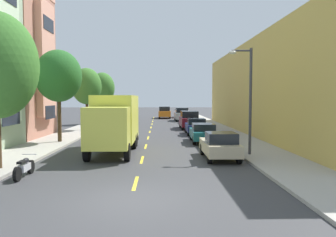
% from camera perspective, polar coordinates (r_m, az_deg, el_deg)
% --- Properties ---
extents(ground_plane, '(160.00, 160.00, 0.00)m').
position_cam_1_polar(ground_plane, '(41.14, -2.81, -1.16)').
color(ground_plane, '#38383A').
extents(sidewalk_left, '(3.20, 120.00, 0.14)m').
position_cam_1_polar(sidewalk_left, '(39.95, -13.11, -1.29)').
color(sidewalk_left, '#A39E93').
rests_on(sidewalk_left, ground_plane).
extents(sidewalk_right, '(3.20, 120.00, 0.14)m').
position_cam_1_polar(sidewalk_right, '(39.61, 7.45, -1.26)').
color(sidewalk_right, '#A39E93').
rests_on(sidewalk_right, ground_plane).
extents(lane_centerline_dashes, '(0.14, 47.20, 0.01)m').
position_cam_1_polar(lane_centerline_dashes, '(35.66, -3.01, -1.87)').
color(lane_centerline_dashes, yellow).
rests_on(lane_centerline_dashes, ground_plane).
extents(apartment_block_opposite, '(10.00, 36.00, 8.36)m').
position_cam_1_polar(apartment_block_opposite, '(33.53, 20.94, 4.71)').
color(apartment_block_opposite, tan).
rests_on(apartment_block_opposite, ground_plane).
extents(street_tree_second, '(3.34, 3.34, 6.71)m').
position_cam_1_polar(street_tree_second, '(25.85, -18.13, 6.86)').
color(street_tree_second, '#47331E').
rests_on(street_tree_second, sidewalk_left).
extents(street_tree_third, '(3.00, 3.00, 6.23)m').
position_cam_1_polar(street_tree_third, '(34.93, -13.69, 5.34)').
color(street_tree_third, '#47331E').
rests_on(street_tree_third, sidewalk_left).
extents(street_tree_farthest, '(3.16, 3.16, 6.49)m').
position_cam_1_polar(street_tree_farthest, '(44.15, -11.12, 5.10)').
color(street_tree_farthest, '#47331E').
rests_on(street_tree_farthest, sidewalk_left).
extents(street_lamp, '(1.35, 0.28, 6.00)m').
position_cam_1_polar(street_lamp, '(19.48, 13.39, 4.37)').
color(street_lamp, '#38383D').
rests_on(street_lamp, sidewalk_right).
extents(delivery_box_truck, '(2.45, 7.59, 3.50)m').
position_cam_1_polar(delivery_box_truck, '(20.94, -9.01, -0.31)').
color(delivery_box_truck, '#D8D84C').
rests_on(delivery_box_truck, ground_plane).
extents(parked_sedan_teal, '(1.91, 4.54, 1.43)m').
position_cam_1_polar(parked_sedan_teal, '(25.39, 6.01, -2.37)').
color(parked_sedan_teal, '#195B60').
rests_on(parked_sedan_teal, ground_plane).
extents(parked_suv_burgundy, '(1.98, 4.81, 1.93)m').
position_cam_1_polar(parked_suv_burgundy, '(36.56, 3.64, -0.20)').
color(parked_suv_burgundy, maroon).
rests_on(parked_suv_burgundy, ground_plane).
extents(parked_suv_silver, '(1.99, 4.82, 1.93)m').
position_cam_1_polar(parked_suv_silver, '(49.05, 2.32, 0.75)').
color(parked_suv_silver, '#B2B5BA').
rests_on(parked_suv_silver, ground_plane).
extents(parked_sedan_red, '(1.90, 4.54, 1.43)m').
position_cam_1_polar(parked_sedan_red, '(57.45, 2.05, 0.91)').
color(parked_sedan_red, '#AD1E1E').
rests_on(parked_sedan_red, ground_plane).
extents(parked_hatchback_champagne, '(1.75, 4.00, 1.50)m').
position_cam_1_polar(parked_hatchback_champagne, '(18.54, 8.83, -4.55)').
color(parked_hatchback_champagne, tan).
rests_on(parked_hatchback_champagne, ground_plane).
extents(parked_hatchback_charcoal, '(1.84, 4.04, 1.50)m').
position_cam_1_polar(parked_hatchback_charcoal, '(58.32, -6.61, 0.94)').
color(parked_hatchback_charcoal, '#333338').
rests_on(parked_hatchback_charcoal, ground_plane).
extents(parked_hatchback_navy, '(1.79, 4.02, 1.50)m').
position_cam_1_polar(parked_hatchback_navy, '(30.76, 4.76, -1.33)').
color(parked_hatchback_navy, navy).
rests_on(parked_hatchback_navy, ground_plane).
extents(parked_wagon_sky, '(1.83, 4.70, 1.50)m').
position_cam_1_polar(parked_wagon_sky, '(32.91, -10.56, -0.98)').
color(parked_wagon_sky, '#7A9EC6').
rests_on(parked_wagon_sky, ground_plane).
extents(moving_orange_sedan, '(1.95, 4.80, 1.93)m').
position_cam_1_polar(moving_orange_sedan, '(55.56, -0.61, 1.07)').
color(moving_orange_sedan, orange).
rests_on(moving_orange_sedan, ground_plane).
extents(parked_motorcycle, '(0.62, 2.05, 0.90)m').
position_cam_1_polar(parked_motorcycle, '(15.47, -23.26, -7.70)').
color(parked_motorcycle, black).
rests_on(parked_motorcycle, ground_plane).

